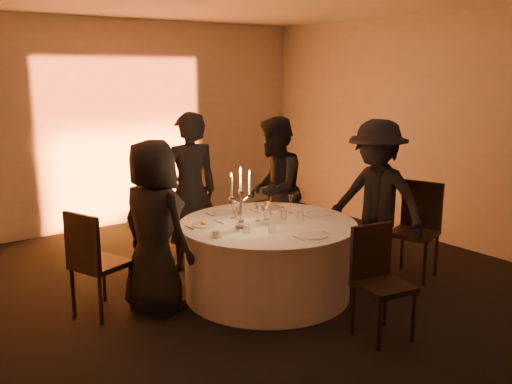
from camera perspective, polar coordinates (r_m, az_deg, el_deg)
floor at (r=6.00m, az=1.15°, el=-10.17°), size 7.00×7.00×0.00m
wall_back at (r=8.63m, az=-13.16°, el=6.66°), size 7.00×0.00×7.00m
wall_right at (r=7.79m, az=19.10°, el=5.75°), size 0.00×7.00×7.00m
uplighter_fixture at (r=8.62m, az=-11.91°, el=-3.11°), size 0.25×0.12×0.10m
banquet_table at (r=5.87m, az=1.16°, el=-6.70°), size 1.80×1.80×0.77m
chair_left at (r=5.52m, az=-15.96°, el=-6.35°), size 0.57×0.57×1.02m
chair_back_left at (r=6.98m, az=-6.79°, el=-2.67°), size 0.41×0.41×0.90m
chair_back_right at (r=7.35m, az=1.04°, el=-1.22°), size 0.62×0.62×1.03m
chair_right at (r=6.61m, az=15.82°, el=-3.04°), size 0.59×0.59×1.06m
chair_front at (r=5.09m, az=12.11°, el=-8.07°), size 0.49×0.49×0.97m
guest_left at (r=5.44m, az=-10.15°, el=-3.50°), size 0.73×0.93×1.66m
guest_back_left at (r=6.55m, az=-6.65°, el=0.01°), size 0.74×0.56×1.82m
guest_back_right at (r=6.81m, az=1.82°, el=0.22°), size 1.07×1.06×1.74m
guest_right at (r=6.36m, az=11.95°, el=-0.82°), size 0.90×1.26×1.76m
plate_left at (r=5.66m, az=-5.18°, el=-3.18°), size 0.36×0.25×0.08m
plate_back_left at (r=6.13m, az=-3.28°, el=-2.07°), size 0.36×0.27×0.01m
plate_back_right at (r=6.29m, az=1.12°, el=-1.59°), size 0.35×0.27×0.08m
plate_right at (r=6.11m, az=6.22°, el=-2.16°), size 0.36×0.26×0.01m
plate_front at (r=5.32m, az=5.70°, el=-4.33°), size 0.36×0.28×0.01m
coffee_cup at (r=5.26m, az=-4.01°, el=-4.24°), size 0.11×0.11×0.07m
candelabra at (r=5.47m, az=-1.54°, el=-1.56°), size 0.26×0.12×0.62m
wine_glass_a at (r=5.42m, az=-1.94°, el=-2.52°), size 0.07×0.07×0.19m
wine_glass_b at (r=6.12m, az=3.47°, el=-0.83°), size 0.07×0.07×0.19m
wine_glass_c at (r=5.59m, az=-1.73°, el=-2.08°), size 0.07×0.07×0.19m
wine_glass_d at (r=5.83m, az=1.04°, el=-1.48°), size 0.07×0.07×0.19m
wine_glass_e at (r=5.77m, az=0.19°, el=-1.60°), size 0.07×0.07×0.19m
wine_glass_f at (r=5.46m, az=1.63°, el=-2.42°), size 0.07×0.07×0.19m
wine_glass_g at (r=5.64m, az=0.83°, el=-1.93°), size 0.07×0.07×0.19m
wine_glass_h at (r=5.88m, az=-2.35°, el=-1.37°), size 0.07×0.07×0.19m
tumbler_a at (r=5.82m, az=4.49°, el=-2.46°), size 0.07×0.07×0.09m
tumbler_b at (r=5.40m, az=1.56°, el=-3.60°), size 0.07×0.07×0.09m
tumbler_c at (r=5.88m, az=2.79°, el=-2.29°), size 0.07×0.07×0.09m
tumbler_d at (r=5.40m, az=-1.02°, el=-3.61°), size 0.07×0.07×0.09m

